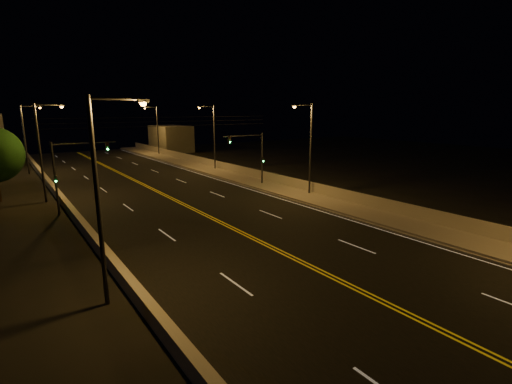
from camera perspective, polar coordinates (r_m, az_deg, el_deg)
ground at (r=16.36m, az=34.70°, el=-21.10°), size 160.00×160.00×0.00m
road at (r=28.77m, az=-5.58°, el=-4.63°), size 18.00×120.00×0.02m
sidewalk at (r=35.09m, az=9.95°, el=-1.37°), size 3.60×120.00×0.30m
curb at (r=33.85m, az=7.69°, el=-1.94°), size 0.14×120.00×0.15m
parapet_wall at (r=36.11m, az=11.84°, el=-0.00°), size 0.30×120.00×1.00m
jersey_barrier at (r=25.70m, az=-23.54°, el=-6.89°), size 0.45×120.00×0.77m
distant_building_right at (r=79.63m, az=-12.98°, el=8.01°), size 6.00×10.00×5.25m
parapet_rail at (r=36.00m, az=11.88°, el=0.82°), size 0.06×120.00×0.06m
lane_markings at (r=28.70m, az=-5.50°, el=-4.65°), size 17.32×116.00×0.00m
streetlight_1 at (r=36.65m, az=8.10°, el=7.36°), size 2.55×0.28×9.07m
streetlight_2 at (r=52.55m, az=-6.70°, el=8.93°), size 2.55×0.28×9.07m
streetlight_3 at (r=72.63m, az=-15.12°, el=9.57°), size 2.55×0.28×9.07m
streetlight_4 at (r=16.88m, az=-22.40°, el=0.54°), size 2.55×0.28×9.07m
streetlight_5 at (r=39.25m, az=-29.97°, el=6.16°), size 2.55×0.28×9.07m
streetlight_6 at (r=58.01m, az=-31.81°, el=7.49°), size 2.55×0.28×9.07m
traffic_signal_right at (r=41.24m, az=-0.20°, el=6.00°), size 5.11×0.31×5.95m
traffic_signal_left at (r=34.28m, az=-26.95°, el=3.30°), size 5.11×0.31×5.95m
overhead_wires at (r=36.10m, az=-13.42°, el=10.50°), size 22.00×0.03×0.83m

